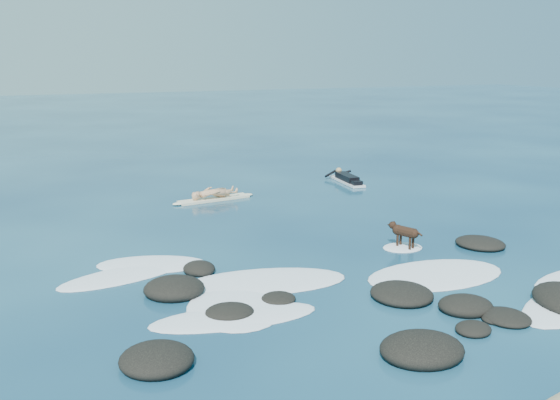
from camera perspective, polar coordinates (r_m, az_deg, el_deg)
name	(u,v)px	position (r m, az deg, el deg)	size (l,w,h in m)	color
ground	(391,264)	(15.59, 10.16, -5.80)	(160.00, 160.00, 0.00)	#0A2642
reef_rocks	(472,294)	(13.85, 17.14, -8.18)	(14.73, 7.53, 0.48)	black
breaking_foam	(372,286)	(14.07, 8.43, -7.78)	(13.07, 8.45, 0.12)	white
standing_surfer_rig	(214,181)	(22.08, -6.10, 1.75)	(3.15, 0.86, 1.79)	#F4E9C3
paddling_surfer_rig	(347,179)	(25.41, 6.11, 1.96)	(1.20, 2.71, 0.47)	silver
dog	(404,232)	(16.76, 11.25, -2.85)	(0.52, 1.08, 0.71)	black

